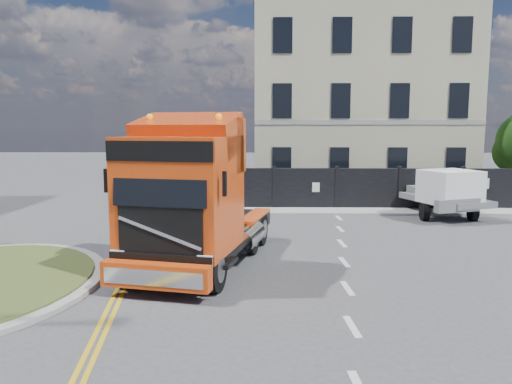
{
  "coord_description": "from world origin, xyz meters",
  "views": [
    {
      "loc": [
        0.64,
        -14.85,
        4.03
      ],
      "look_at": [
        0.28,
        1.84,
        1.8
      ],
      "focal_mm": 35.0,
      "sensor_mm": 36.0,
      "label": 1
    }
  ],
  "objects": [
    {
      "name": "flatbed_pickup",
      "position": [
        8.41,
        6.88,
        1.16
      ],
      "size": [
        3.69,
        5.66,
        2.16
      ],
      "rotation": [
        0.0,
        0.0,
        0.35
      ],
      "color": "slate",
      "rests_on": "ground"
    },
    {
      "name": "georgian_building",
      "position": [
        6.0,
        16.5,
        5.77
      ],
      "size": [
        12.3,
        10.3,
        12.8
      ],
      "color": "#BDB796",
      "rests_on": "ground"
    },
    {
      "name": "pavement_far",
      "position": [
        6.0,
        8.1,
        0.06
      ],
      "size": [
        20.0,
        1.6,
        0.12
      ],
      "primitive_type": "cube",
      "color": "#979892",
      "rests_on": "ground"
    },
    {
      "name": "ground",
      "position": [
        0.0,
        0.0,
        0.0
      ],
      "size": [
        120.0,
        120.0,
        0.0
      ],
      "primitive_type": "plane",
      "color": "#424244",
      "rests_on": "ground"
    },
    {
      "name": "truck",
      "position": [
        -1.43,
        -1.43,
        1.9
      ],
      "size": [
        4.01,
        7.46,
        4.24
      ],
      "rotation": [
        0.0,
        0.0,
        -0.21
      ],
      "color": "black",
      "rests_on": "ground"
    },
    {
      "name": "hoarding_fence",
      "position": [
        6.55,
        9.0,
        1.0
      ],
      "size": [
        18.8,
        0.25,
        2.0
      ],
      "color": "black",
      "rests_on": "ground"
    }
  ]
}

